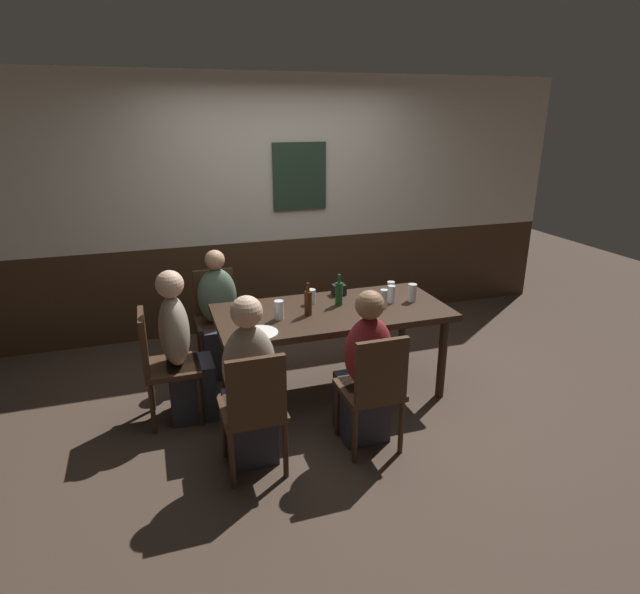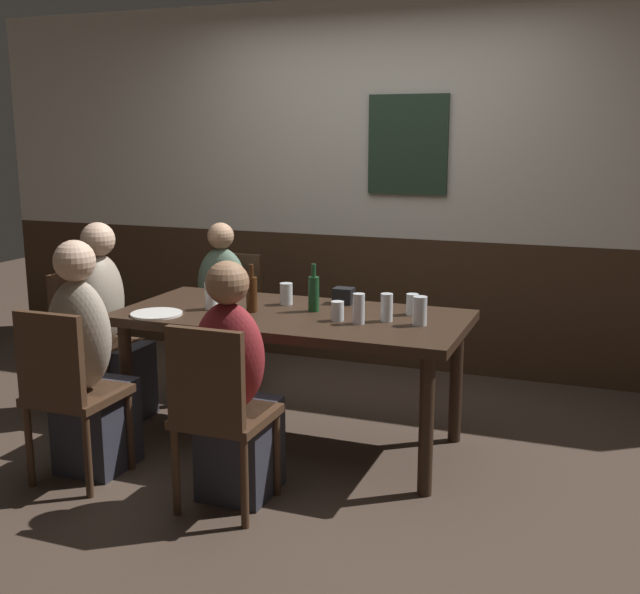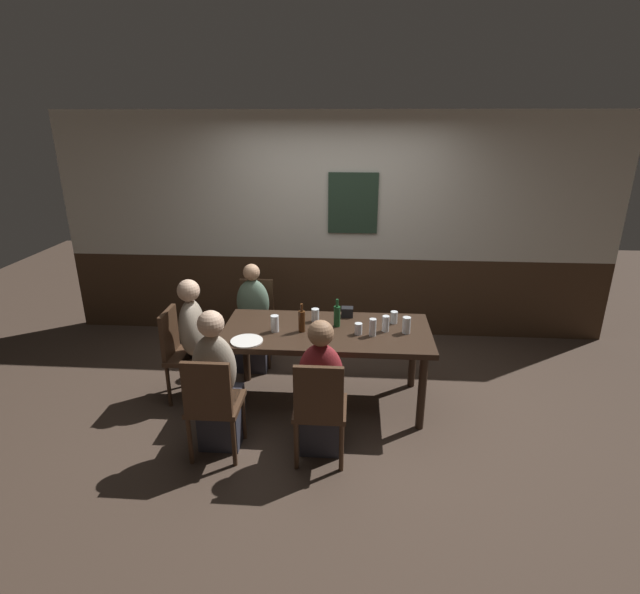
{
  "view_description": "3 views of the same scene",
  "coord_description": "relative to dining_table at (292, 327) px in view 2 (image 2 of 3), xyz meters",
  "views": [
    {
      "loc": [
        -1.32,
        -3.69,
        2.23
      ],
      "look_at": [
        -0.08,
        0.07,
        0.83
      ],
      "focal_mm": 29.52,
      "sensor_mm": 36.0,
      "label": 1
    },
    {
      "loc": [
        1.58,
        -3.74,
        1.69
      ],
      "look_at": [
        0.19,
        -0.07,
        0.86
      ],
      "focal_mm": 43.75,
      "sensor_mm": 36.0,
      "label": 2
    },
    {
      "loc": [
        0.23,
        -3.99,
        2.52
      ],
      "look_at": [
        -0.06,
        0.04,
        1.03
      ],
      "focal_mm": 27.53,
      "sensor_mm": 36.0,
      "label": 3
    }
  ],
  "objects": [
    {
      "name": "person_head_west",
      "position": [
        -1.18,
        0.0,
        -0.16
      ],
      "size": [
        0.37,
        0.34,
        1.18
      ],
      "color": "#2D2D38",
      "rests_on": "ground_plane"
    },
    {
      "name": "chair_left_near",
      "position": [
        -0.81,
        -0.85,
        -0.17
      ],
      "size": [
        0.4,
        0.4,
        0.88
      ],
      "color": "#422B1C",
      "rests_on": "ground_plane"
    },
    {
      "name": "chair_mid_near",
      "position": [
        0.0,
        -0.85,
        -0.17
      ],
      "size": [
        0.4,
        0.4,
        0.88
      ],
      "color": "#422B1C",
      "rests_on": "ground_plane"
    },
    {
      "name": "beer_bottle_brown",
      "position": [
        -0.21,
        -0.05,
        0.18
      ],
      "size": [
        0.06,
        0.06,
        0.26
      ],
      "color": "#42230F",
      "rests_on": "dining_table"
    },
    {
      "name": "person_left_far",
      "position": [
        -0.81,
        0.69,
        -0.2
      ],
      "size": [
        0.34,
        0.37,
        1.11
      ],
      "color": "#2D2D38",
      "rests_on": "ground_plane"
    },
    {
      "name": "person_left_near",
      "position": [
        -0.81,
        -0.69,
        -0.16
      ],
      "size": [
        0.34,
        0.37,
        1.19
      ],
      "color": "#2D2D38",
      "rests_on": "ground_plane"
    },
    {
      "name": "dining_table",
      "position": [
        0.0,
        0.0,
        0.0
      ],
      "size": [
        1.85,
        0.87,
        0.74
      ],
      "color": "black",
      "rests_on": "ground_plane"
    },
    {
      "name": "beer_bottle_green",
      "position": [
        0.09,
        0.09,
        0.18
      ],
      "size": [
        0.06,
        0.06,
        0.26
      ],
      "color": "#194723",
      "rests_on": "dining_table"
    },
    {
      "name": "person_mid_near",
      "position": [
        0.0,
        -0.69,
        -0.18
      ],
      "size": [
        0.34,
        0.37,
        1.14
      ],
      "color": "#2D2D38",
      "rests_on": "ground_plane"
    },
    {
      "name": "beer_glass_half",
      "position": [
        0.52,
        0.01,
        0.14
      ],
      "size": [
        0.06,
        0.06,
        0.14
      ],
      "color": "silver",
      "rests_on": "dining_table"
    },
    {
      "name": "ground_plane",
      "position": [
        0.0,
        0.0,
        -0.66
      ],
      "size": [
        12.0,
        12.0,
        0.0
      ],
      "primitive_type": "plane",
      "color": "#423328"
    },
    {
      "name": "beer_glass_tall",
      "position": [
        0.28,
        -0.07,
        0.12
      ],
      "size": [
        0.07,
        0.07,
        0.1
      ],
      "color": "silver",
      "rests_on": "dining_table"
    },
    {
      "name": "pint_glass_pale",
      "position": [
        0.4,
        -0.1,
        0.15
      ],
      "size": [
        0.06,
        0.06,
        0.16
      ],
      "color": "silver",
      "rests_on": "dining_table"
    },
    {
      "name": "tumbler_water",
      "position": [
        -0.12,
        0.19,
        0.13
      ],
      "size": [
        0.07,
        0.07,
        0.12
      ],
      "color": "silver",
      "rests_on": "dining_table"
    },
    {
      "name": "pint_glass_stout",
      "position": [
        0.7,
        -0.02,
        0.15
      ],
      "size": [
        0.07,
        0.07,
        0.15
      ],
      "color": "silver",
      "rests_on": "dining_table"
    },
    {
      "name": "wall_back",
      "position": [
        0.0,
        1.65,
        0.64
      ],
      "size": [
        6.4,
        0.13,
        2.6
      ],
      "color": "#3D2819",
      "rests_on": "ground_plane"
    },
    {
      "name": "tumbler_short",
      "position": [
        0.61,
        0.19,
        0.13
      ],
      "size": [
        0.07,
        0.07,
        0.11
      ],
      "color": "silver",
      "rests_on": "dining_table"
    },
    {
      "name": "pint_glass_amber",
      "position": [
        -0.45,
        -0.07,
        0.14
      ],
      "size": [
        0.07,
        0.07,
        0.15
      ],
      "color": "silver",
      "rests_on": "dining_table"
    },
    {
      "name": "plate_white_large",
      "position": [
        -0.66,
        -0.3,
        0.08
      ],
      "size": [
        0.27,
        0.27,
        0.01
      ],
      "primitive_type": "cylinder",
      "color": "white",
      "rests_on": "dining_table"
    },
    {
      "name": "condiment_caddy",
      "position": [
        0.18,
        0.32,
        0.12
      ],
      "size": [
        0.11,
        0.09,
        0.09
      ],
      "primitive_type": "cube",
      "color": "black",
      "rests_on": "dining_table"
    },
    {
      "name": "chair_head_west",
      "position": [
        -1.34,
        0.0,
        -0.17
      ],
      "size": [
        0.4,
        0.4,
        0.88
      ],
      "color": "#422B1C",
      "rests_on": "ground_plane"
    },
    {
      "name": "chair_left_far",
      "position": [
        -0.81,
        0.85,
        -0.17
      ],
      "size": [
        0.4,
        0.4,
        0.88
      ],
      "color": "#422B1C",
      "rests_on": "ground_plane"
    }
  ]
}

